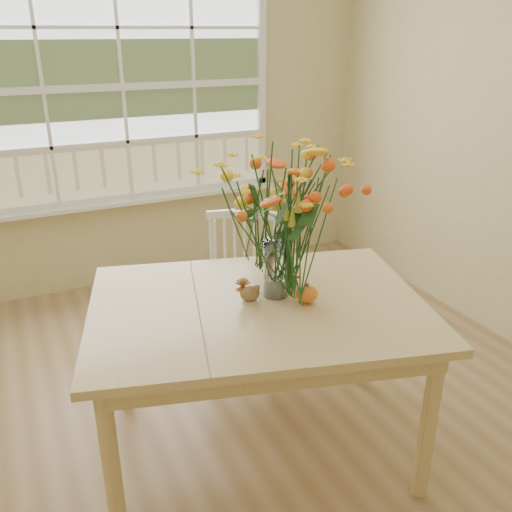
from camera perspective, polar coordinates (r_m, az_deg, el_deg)
name	(u,v)px	position (r m, az deg, el deg)	size (l,w,h in m)	color
floor	(250,449)	(2.88, -0.59, -19.64)	(4.00, 4.50, 0.01)	#957248
wall_back	(124,114)	(4.32, -13.73, 14.31)	(4.00, 0.02, 2.70)	#CCC182
window	(123,89)	(4.26, -13.85, 16.66)	(2.42, 0.12, 1.74)	silver
dining_table	(258,321)	(2.49, 0.20, -6.81)	(1.72, 1.42, 0.80)	tan
windsor_chair	(243,285)	(3.23, -1.33, -3.12)	(0.58, 0.58, 0.94)	white
flower_vase	(277,212)	(2.36, 2.20, 4.61)	(0.56, 0.56, 0.67)	white
pumpkin	(307,295)	(2.44, 5.36, -4.07)	(0.10, 0.10, 0.08)	orange
turkey_figurine	(250,294)	(2.43, -0.67, -3.98)	(0.10, 0.09, 0.11)	#CCB78C
dark_gourd	(281,275)	(2.64, 2.66, -1.97)	(0.13, 0.11, 0.07)	#38160F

